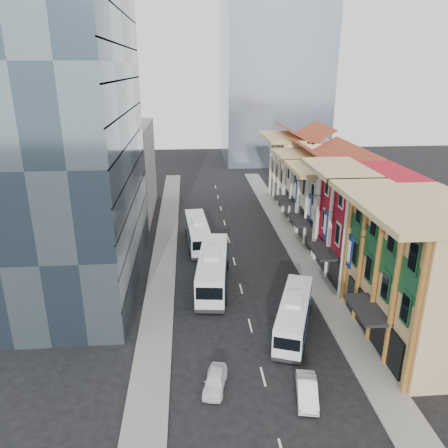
{
  "coord_description": "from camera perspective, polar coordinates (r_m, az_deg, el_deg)",
  "views": [
    {
      "loc": [
        -5.19,
        -25.85,
        22.04
      ],
      "look_at": [
        -1.44,
        19.41,
        5.75
      ],
      "focal_mm": 35.0,
      "sensor_mm": 36.0,
      "label": 1
    }
  ],
  "objects": [
    {
      "name": "office_tower",
      "position": [
        46.91,
        -19.56,
        9.99
      ],
      "size": [
        12.0,
        26.0,
        30.0
      ],
      "primitive_type": "cube",
      "color": "#374857",
      "rests_on": "ground"
    },
    {
      "name": "sidewalk_left",
      "position": [
        52.76,
        -7.93,
        -5.08
      ],
      "size": [
        3.0,
        90.0,
        0.15
      ],
      "primitive_type": "cube",
      "color": "slate",
      "rests_on": "ground"
    },
    {
      "name": "office_block_far",
      "position": [
        70.34,
        -13.56,
        6.83
      ],
      "size": [
        10.0,
        18.0,
        14.0
      ],
      "primitive_type": "cube",
      "color": "gray",
      "rests_on": "ground"
    },
    {
      "name": "shophouse_cream_near",
      "position": [
        58.31,
        14.72,
        2.07
      ],
      "size": [
        8.0,
        9.0,
        10.0
      ],
      "primitive_type": "cube",
      "color": "silver",
      "rests_on": "ground"
    },
    {
      "name": "shophouse_cream_mid",
      "position": [
        66.51,
        12.25,
        4.43
      ],
      "size": [
        8.0,
        9.0,
        10.0
      ],
      "primitive_type": "cube",
      "color": "silver",
      "rests_on": "ground"
    },
    {
      "name": "sidewalk_right",
      "position": [
        54.4,
        10.3,
        -4.42
      ],
      "size": [
        3.0,
        90.0,
        0.15
      ],
      "primitive_type": "cube",
      "color": "slate",
      "rests_on": "ground"
    },
    {
      "name": "ground",
      "position": [
        34.37,
        5.41,
        -20.26
      ],
      "size": [
        200.0,
        200.0,
        0.0
      ],
      "primitive_type": "plane",
      "color": "black",
      "rests_on": "ground"
    },
    {
      "name": "sedan_right",
      "position": [
        33.34,
        10.79,
        -20.6
      ],
      "size": [
        2.06,
        4.11,
        1.3
      ],
      "primitive_type": "imported",
      "rotation": [
        0.0,
        0.0,
        -0.18
      ],
      "color": "white",
      "rests_on": "ground"
    },
    {
      "name": "bus_right",
      "position": [
        39.66,
        9.14,
        -11.5
      ],
      "size": [
        5.73,
        10.45,
        3.29
      ],
      "primitive_type": null,
      "rotation": [
        0.0,
        0.0,
        -0.35
      ],
      "color": "white",
      "rests_on": "ground"
    },
    {
      "name": "sedan_left",
      "position": [
        33.66,
        -1.17,
        -19.77
      ],
      "size": [
        2.27,
        3.94,
        1.26
      ],
      "primitive_type": "imported",
      "rotation": [
        0.0,
        0.0,
        -0.22
      ],
      "color": "white",
      "rests_on": "ground"
    },
    {
      "name": "shophouse_tan",
      "position": [
        39.72,
        24.82,
        -6.04
      ],
      "size": [
        8.0,
        14.0,
        12.0
      ],
      "primitive_type": "cube",
      "color": "tan",
      "rests_on": "ground"
    },
    {
      "name": "shophouse_red",
      "position": [
        49.62,
        18.31,
        -0.17
      ],
      "size": [
        8.0,
        10.0,
        12.0
      ],
      "primitive_type": "cube",
      "color": "#AA1321",
      "rests_on": "ground"
    },
    {
      "name": "bus_left_near",
      "position": [
        46.51,
        -1.47,
        -5.81
      ],
      "size": [
        4.27,
        12.69,
        3.99
      ],
      "primitive_type": null,
      "rotation": [
        0.0,
        0.0,
        -0.11
      ],
      "color": "silver",
      "rests_on": "ground"
    },
    {
      "name": "shophouse_cream_far",
      "position": [
        76.19,
        10.05,
        6.89
      ],
      "size": [
        8.0,
        12.0,
        11.0
      ],
      "primitive_type": "cube",
      "color": "silver",
      "rests_on": "ground"
    },
    {
      "name": "bus_left_far",
      "position": [
        57.21,
        -3.47,
        -1.05
      ],
      "size": [
        3.32,
        11.22,
        3.55
      ],
      "primitive_type": null,
      "rotation": [
        0.0,
        0.0,
        0.07
      ],
      "color": "white",
      "rests_on": "ground"
    }
  ]
}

